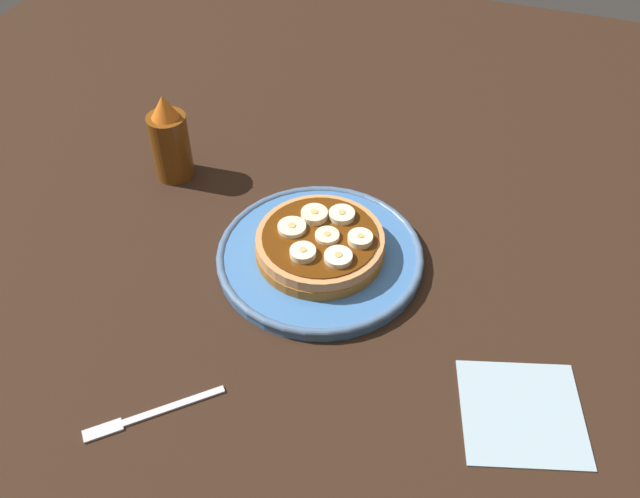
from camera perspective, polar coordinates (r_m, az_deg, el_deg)
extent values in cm
cube|color=black|center=(77.94, 0.00, -1.76)|extent=(140.00, 140.00, 3.00)
cylinder|color=#3F72B2|center=(76.39, 0.00, -0.65)|extent=(22.49, 22.49, 1.29)
torus|color=#496588|center=(76.07, 0.00, -0.42)|extent=(22.72, 22.72, 0.91)
cylinder|color=#A06024|center=(75.31, -0.44, -0.12)|extent=(14.06, 14.06, 1.23)
cylinder|color=tan|center=(74.99, -0.19, 0.96)|extent=(13.85, 13.85, 1.23)
cylinder|color=#592B0A|center=(74.14, 0.00, 1.07)|extent=(12.46, 12.46, 0.16)
cylinder|color=beige|center=(73.54, 0.50, 0.87)|extent=(2.61, 2.61, 0.62)
cylinder|color=tan|center=(73.30, 0.50, 1.07)|extent=(0.73, 0.73, 0.08)
cylinder|color=#EFE7C6|center=(71.44, 1.50, -0.70)|extent=(2.95, 2.95, 0.79)
cylinder|color=tan|center=(71.13, 1.51, -0.45)|extent=(0.83, 0.83, 0.08)
cylinder|color=#F6E7B9|center=(74.70, -2.34, 1.70)|extent=(3.09, 3.09, 0.67)
cylinder|color=tan|center=(74.45, -2.35, 1.91)|extent=(0.86, 0.86, 0.08)
cylinder|color=#F2E9BE|center=(71.83, -1.41, -0.33)|extent=(2.74, 2.74, 0.90)
cylinder|color=tan|center=(71.48, -1.42, -0.05)|extent=(0.77, 0.77, 0.08)
cylinder|color=#FCF0BE|center=(73.39, 3.31, 0.83)|extent=(2.66, 2.66, 0.92)
cylinder|color=tan|center=(73.04, 3.33, 1.11)|extent=(0.75, 0.75, 0.08)
cylinder|color=#FBE1B2|center=(76.04, -0.47, 2.81)|extent=(2.96, 2.96, 0.91)
cylinder|color=tan|center=(75.71, -0.47, 3.09)|extent=(0.83, 0.83, 0.08)
cylinder|color=#EBEEBF|center=(76.12, 1.80, 2.80)|extent=(2.88, 2.88, 0.82)
cylinder|color=tan|center=(75.82, 1.80, 3.05)|extent=(0.81, 0.81, 0.08)
cube|color=#99B2BF|center=(67.35, 16.22, -12.73)|extent=(13.58, 13.58, 0.30)
cube|color=silver|center=(66.44, -11.86, -12.42)|extent=(6.84, 7.56, 0.50)
cube|color=silver|center=(66.63, -17.39, -13.96)|extent=(3.27, 3.45, 0.50)
cylinder|color=brown|center=(87.53, -12.12, 8.22)|extent=(4.73, 4.73, 8.52)
cone|color=orange|center=(84.35, -12.70, 11.31)|extent=(3.31, 3.31, 2.84)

